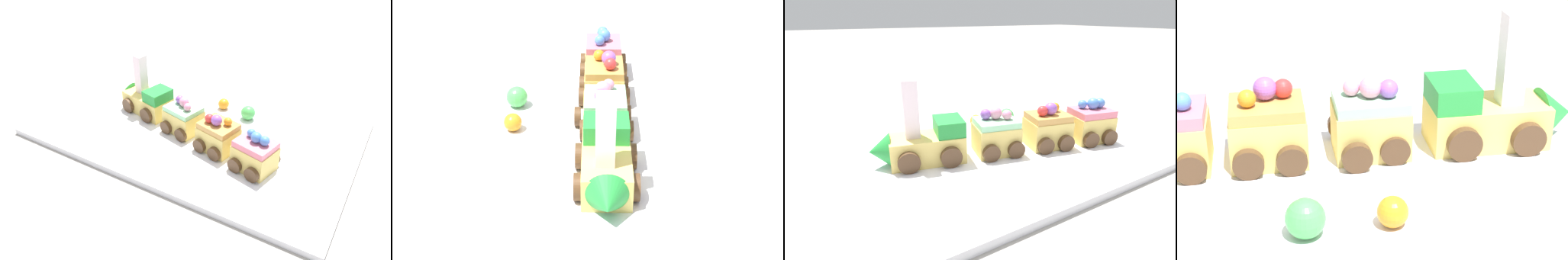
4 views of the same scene
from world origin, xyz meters
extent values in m
plane|color=gray|center=(0.00, 0.00, 0.00)|extent=(10.00, 10.00, 0.00)
cube|color=white|center=(0.00, 0.00, 0.01)|extent=(0.62, 0.40, 0.01)
cube|color=#EACC66|center=(0.12, 0.01, 0.03)|extent=(0.12, 0.08, 0.04)
cube|color=green|center=(0.09, 0.01, 0.06)|extent=(0.05, 0.06, 0.02)
cone|color=green|center=(0.18, -0.01, 0.04)|extent=(0.04, 0.05, 0.05)
cube|color=white|center=(0.14, 0.00, 0.06)|extent=(0.02, 0.02, 0.02)
cube|color=white|center=(0.14, 0.00, 0.08)|extent=(0.02, 0.02, 0.02)
cube|color=white|center=(0.14, 0.00, 0.10)|extent=(0.02, 0.02, 0.02)
cube|color=white|center=(0.14, 0.00, 0.12)|extent=(0.02, 0.02, 0.02)
cylinder|color=#4C331E|center=(0.14, -0.03, 0.03)|extent=(0.03, 0.01, 0.03)
cylinder|color=#4C331E|center=(0.15, 0.03, 0.03)|extent=(0.03, 0.01, 0.03)
cylinder|color=#4C331E|center=(0.08, -0.02, 0.03)|extent=(0.03, 0.01, 0.03)
cylinder|color=#4C331E|center=(0.10, 0.04, 0.03)|extent=(0.03, 0.01, 0.03)
cube|color=#EACC66|center=(0.01, 0.03, 0.03)|extent=(0.08, 0.07, 0.04)
cube|color=#93DBA3|center=(0.01, 0.03, 0.06)|extent=(0.07, 0.07, 0.01)
sphere|color=pink|center=(0.00, 0.04, 0.07)|extent=(0.02, 0.02, 0.01)
sphere|color=pink|center=(0.01, 0.03, 0.08)|extent=(0.02, 0.02, 0.02)
sphere|color=#9956C6|center=(0.03, 0.02, 0.07)|extent=(0.02, 0.02, 0.02)
cylinder|color=#4C331E|center=(0.02, 0.00, 0.03)|extent=(0.03, 0.01, 0.03)
cylinder|color=#4C331E|center=(0.04, 0.06, 0.03)|extent=(0.03, 0.01, 0.03)
cylinder|color=#4C331E|center=(-0.01, 0.00, 0.03)|extent=(0.03, 0.01, 0.03)
cylinder|color=#4C331E|center=(0.00, 0.07, 0.03)|extent=(0.03, 0.01, 0.03)
cube|color=#EACC66|center=(-0.07, 0.05, 0.03)|extent=(0.08, 0.07, 0.04)
cube|color=#CC9347|center=(-0.07, 0.05, 0.06)|extent=(0.07, 0.07, 0.01)
sphere|color=orange|center=(-0.09, 0.05, 0.07)|extent=(0.02, 0.02, 0.02)
sphere|color=#9956C6|center=(-0.07, 0.06, 0.08)|extent=(0.02, 0.02, 0.02)
sphere|color=red|center=(-0.06, 0.05, 0.07)|extent=(0.02, 0.02, 0.02)
cylinder|color=#4C331E|center=(-0.06, 0.02, 0.03)|extent=(0.03, 0.01, 0.03)
cylinder|color=#4C331E|center=(-0.05, 0.08, 0.03)|extent=(0.03, 0.01, 0.03)
cylinder|color=#4C331E|center=(-0.10, 0.02, 0.03)|extent=(0.03, 0.01, 0.03)
cylinder|color=#4C331E|center=(-0.08, 0.09, 0.03)|extent=(0.03, 0.01, 0.03)
cube|color=#EACC66|center=(-0.15, 0.07, 0.03)|extent=(0.08, 0.07, 0.04)
cube|color=#E57084|center=(-0.15, 0.07, 0.06)|extent=(0.07, 0.07, 0.01)
sphere|color=#4C84E0|center=(-0.17, 0.07, 0.08)|extent=(0.02, 0.02, 0.02)
sphere|color=#4C84E0|center=(-0.15, 0.07, 0.08)|extent=(0.02, 0.02, 0.02)
sphere|color=#4C84E0|center=(-0.14, 0.06, 0.07)|extent=(0.02, 0.02, 0.02)
cylinder|color=#4C331E|center=(-0.14, 0.03, 0.03)|extent=(0.03, 0.01, 0.03)
cylinder|color=#4C331E|center=(-0.13, 0.10, 0.03)|extent=(0.03, 0.01, 0.03)
cylinder|color=#4C331E|center=(-0.18, 0.04, 0.03)|extent=(0.03, 0.01, 0.03)
cylinder|color=#4C331E|center=(-0.16, 0.10, 0.03)|extent=(0.03, 0.01, 0.03)
sphere|color=#4CBC56|center=(-0.08, -0.07, 0.03)|extent=(0.03, 0.03, 0.03)
sphere|color=orange|center=(-0.02, -0.08, 0.02)|extent=(0.02, 0.02, 0.02)
camera|label=1|loc=(-0.33, 0.56, 0.43)|focal=35.00mm
camera|label=2|loc=(0.59, -0.12, 0.39)|focal=50.00mm
camera|label=3|loc=(0.26, 0.40, 0.22)|focal=28.00mm
camera|label=4|loc=(-0.19, -0.45, 0.29)|focal=60.00mm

